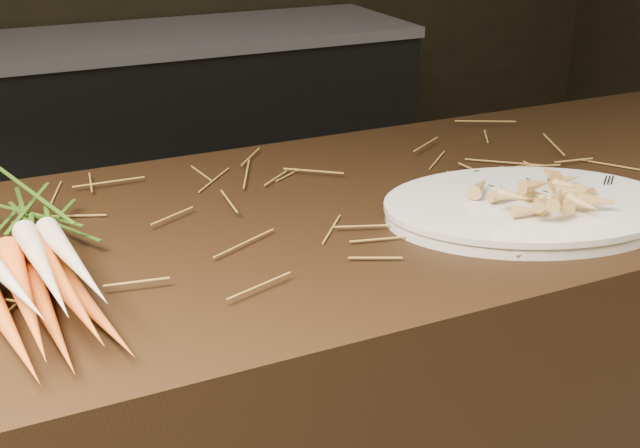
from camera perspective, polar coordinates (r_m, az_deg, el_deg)
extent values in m
cube|color=black|center=(3.16, -10.29, 5.41)|extent=(1.80, 0.60, 0.80)
cube|color=#99999E|center=(3.05, -10.88, 12.90)|extent=(1.82, 0.62, 0.04)
cone|color=#EC5A21|center=(0.98, -21.49, -6.56)|extent=(0.08, 0.29, 0.04)
cone|color=#EC5A21|center=(0.98, -18.88, -5.99)|extent=(0.06, 0.29, 0.04)
cone|color=#EC5A21|center=(0.99, -16.31, -5.41)|extent=(0.09, 0.29, 0.04)
cone|color=#EC5A21|center=(0.96, -20.28, -5.03)|extent=(0.05, 0.29, 0.04)
cone|color=#EC5A21|center=(0.96, -17.69, -4.46)|extent=(0.07, 0.29, 0.04)
cone|color=beige|center=(0.96, -21.46, -3.53)|extent=(0.08, 0.27, 0.04)
cone|color=beige|center=(0.96, -19.02, -3.08)|extent=(0.05, 0.27, 0.04)
cone|color=beige|center=(0.97, -17.09, -2.59)|extent=(0.06, 0.27, 0.05)
ellipsoid|color=#3F7217|center=(1.19, -21.61, 0.64)|extent=(0.19, 0.26, 0.09)
cube|color=silver|center=(1.30, 21.36, 1.44)|extent=(0.13, 0.12, 0.00)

